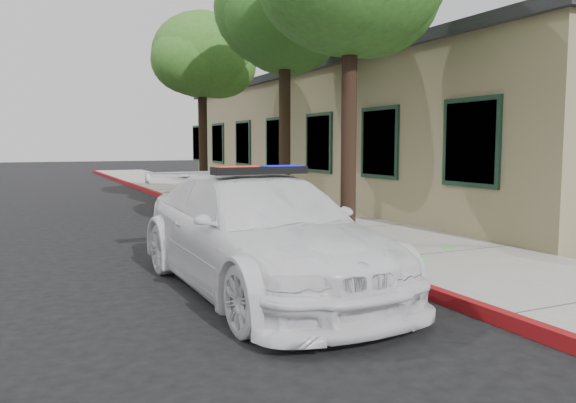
{
  "coord_description": "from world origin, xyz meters",
  "views": [
    {
      "loc": [
        -4.51,
        -7.29,
        1.92
      ],
      "look_at": [
        -0.1,
        2.07,
        0.88
      ],
      "focal_mm": 35.75,
      "sensor_mm": 36.0,
      "label": 1
    }
  ],
  "objects_px": {
    "street_tree_mid": "(284,16)",
    "police_car": "(260,233)",
    "fire_hydrant": "(286,211)",
    "street_tree_far": "(203,59)",
    "clapboard_building": "(382,138)"
  },
  "relations": [
    {
      "from": "street_tree_mid",
      "to": "police_car",
      "type": "bearing_deg",
      "value": -117.63
    },
    {
      "from": "fire_hydrant",
      "to": "street_tree_mid",
      "type": "xyz_separation_m",
      "value": [
        0.92,
        2.09,
        4.34
      ]
    },
    {
      "from": "fire_hydrant",
      "to": "street_tree_far",
      "type": "relative_size",
      "value": 0.14
    },
    {
      "from": "fire_hydrant",
      "to": "police_car",
      "type": "bearing_deg",
      "value": -111.19
    },
    {
      "from": "police_car",
      "to": "clapboard_building",
      "type": "bearing_deg",
      "value": 46.68
    },
    {
      "from": "clapboard_building",
      "to": "fire_hydrant",
      "type": "height_order",
      "value": "clapboard_building"
    },
    {
      "from": "clapboard_building",
      "to": "street_tree_mid",
      "type": "bearing_deg",
      "value": -145.02
    },
    {
      "from": "police_car",
      "to": "street_tree_far",
      "type": "xyz_separation_m",
      "value": [
        2.41,
        10.33,
        3.73
      ]
    },
    {
      "from": "street_tree_far",
      "to": "street_tree_mid",
      "type": "bearing_deg",
      "value": -83.41
    },
    {
      "from": "fire_hydrant",
      "to": "street_tree_mid",
      "type": "height_order",
      "value": "street_tree_mid"
    },
    {
      "from": "police_car",
      "to": "street_tree_far",
      "type": "height_order",
      "value": "street_tree_far"
    },
    {
      "from": "police_car",
      "to": "fire_hydrant",
      "type": "relative_size",
      "value": 6.42
    },
    {
      "from": "street_tree_mid",
      "to": "street_tree_far",
      "type": "bearing_deg",
      "value": 96.59
    },
    {
      "from": "clapboard_building",
      "to": "street_tree_far",
      "type": "bearing_deg",
      "value": 171.36
    },
    {
      "from": "police_car",
      "to": "street_tree_mid",
      "type": "height_order",
      "value": "street_tree_mid"
    }
  ]
}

